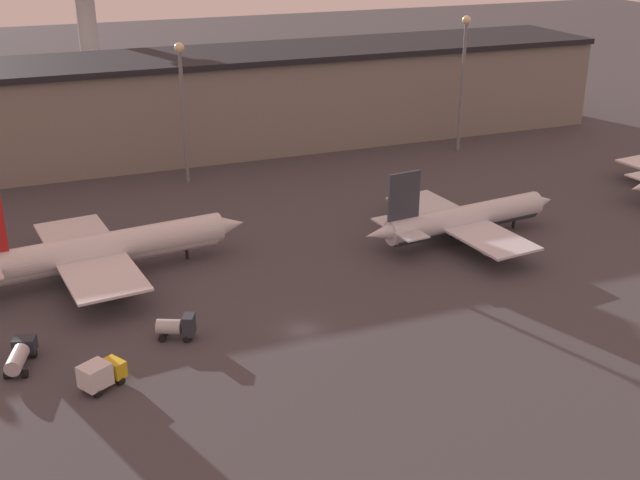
{
  "coord_description": "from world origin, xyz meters",
  "views": [
    {
      "loc": [
        -29.82,
        -81.53,
        48.23
      ],
      "look_at": [
        7.34,
        12.8,
        6.0
      ],
      "focal_mm": 45.0,
      "sensor_mm": 36.0,
      "label": 1
    }
  ],
  "objects": [
    {
      "name": "service_vehicle_2",
      "position": [
        -32.62,
        3.83,
        1.53
      ],
      "size": [
        4.08,
        6.88,
        2.57
      ],
      "rotation": [
        0.0,
        0.0,
        1.29
      ],
      "color": "#282D38",
      "rests_on": "ground"
    },
    {
      "name": "lamp_post_1",
      "position": [
        -0.1,
        62.4,
        16.44
      ],
      "size": [
        1.8,
        1.8,
        25.97
      ],
      "color": "slate",
      "rests_on": "ground"
    },
    {
      "name": "control_tower",
      "position": [
        -10.2,
        116.06,
        22.94
      ],
      "size": [
        9.0,
        9.0,
        39.27
      ],
      "color": "#99999E",
      "rests_on": "ground"
    },
    {
      "name": "airplane_1",
      "position": [
        -21.15,
        25.24,
        3.87
      ],
      "size": [
        44.26,
        30.95,
        14.02
      ],
      "rotation": [
        0.0,
        0.0,
        0.12
      ],
      "color": "silver",
      "rests_on": "ground"
    },
    {
      "name": "lamp_post_2",
      "position": [
        58.71,
        62.4,
        17.55
      ],
      "size": [
        1.8,
        1.8,
        28.01
      ],
      "color": "slate",
      "rests_on": "ground"
    },
    {
      "name": "airplane_2",
      "position": [
        33.46,
        18.26,
        3.42
      ],
      "size": [
        35.88,
        29.59,
        12.73
      ],
      "rotation": [
        0.0,
        0.0,
        0.12
      ],
      "color": "silver",
      "rests_on": "ground"
    },
    {
      "name": "service_vehicle_3",
      "position": [
        -14.77,
        3.6,
        1.65
      ],
      "size": [
        4.95,
        3.63,
        3.21
      ],
      "rotation": [
        0.0,
        0.0,
        -0.42
      ],
      "color": "#282D38",
      "rests_on": "ground"
    },
    {
      "name": "terminal_building",
      "position": [
        0.0,
        82.24,
        10.19
      ],
      "size": [
        195.02,
        25.31,
        20.29
      ],
      "color": "gray",
      "rests_on": "ground"
    },
    {
      "name": "ground",
      "position": [
        0.0,
        0.0,
        0.0
      ],
      "size": [
        600.0,
        600.0,
        0.0
      ],
      "primitive_type": "plane",
      "color": "#423F44"
    },
    {
      "name": "service_vehicle_1",
      "position": [
        -24.7,
        -4.04,
        1.78
      ],
      "size": [
        5.44,
        4.65,
        3.21
      ],
      "rotation": [
        0.0,
        0.0,
        0.53
      ],
      "color": "gold",
      "rests_on": "ground"
    }
  ]
}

